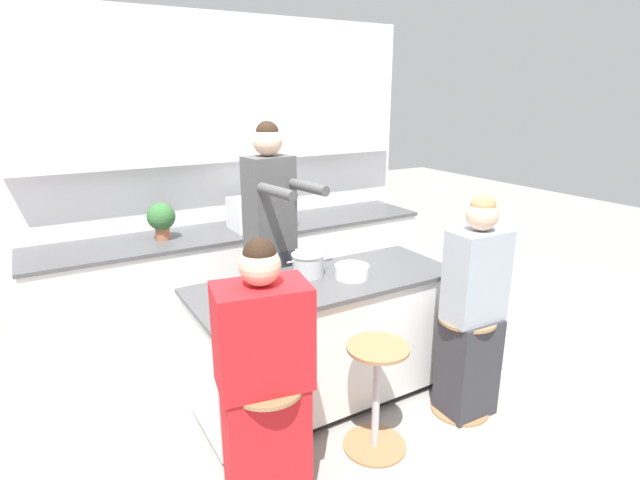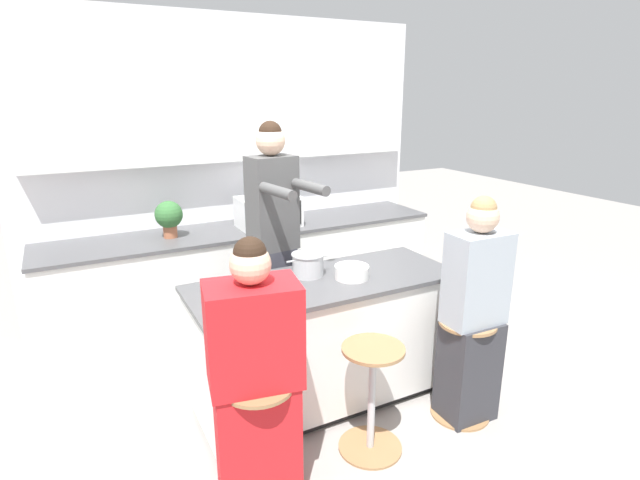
% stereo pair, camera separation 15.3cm
% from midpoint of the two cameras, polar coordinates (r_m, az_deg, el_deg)
% --- Properties ---
extents(ground_plane, '(16.00, 16.00, 0.00)m').
position_cam_midpoint_polar(ground_plane, '(3.65, 1.78, -17.57)').
color(ground_plane, gray).
extents(wall_back, '(3.77, 0.22, 2.70)m').
position_cam_midpoint_polar(wall_back, '(4.66, -8.93, 10.21)').
color(wall_back, white).
rests_on(wall_back, ground_plane).
extents(back_counter, '(3.50, 0.67, 0.88)m').
position_cam_midpoint_polar(back_counter, '(4.62, -7.02, -3.85)').
color(back_counter, white).
rests_on(back_counter, ground_plane).
extents(kitchen_island, '(1.76, 0.69, 0.88)m').
position_cam_midpoint_polar(kitchen_island, '(3.41, 1.85, -11.37)').
color(kitchen_island, black).
rests_on(kitchen_island, ground_plane).
extents(bar_stool_leftmost, '(0.38, 0.38, 0.67)m').
position_cam_midpoint_polar(bar_stool_leftmost, '(2.73, -5.17, -21.66)').
color(bar_stool_leftmost, '#997047').
rests_on(bar_stool_leftmost, ground_plane).
extents(bar_stool_center, '(0.38, 0.38, 0.67)m').
position_cam_midpoint_polar(bar_stool_center, '(3.04, 7.43, -17.28)').
color(bar_stool_center, '#997047').
rests_on(bar_stool_center, ground_plane).
extents(bar_stool_rightmost, '(0.38, 0.38, 0.67)m').
position_cam_midpoint_polar(bar_stool_rightmost, '(3.45, 17.38, -13.59)').
color(bar_stool_rightmost, '#997047').
rests_on(bar_stool_rightmost, ground_plane).
extents(person_cooking, '(0.40, 0.63, 1.86)m').
position_cam_midpoint_polar(person_cooking, '(3.62, -4.07, -1.00)').
color(person_cooking, '#383842').
rests_on(person_cooking, ground_plane).
extents(person_wrapped_blanket, '(0.49, 0.36, 1.42)m').
position_cam_midpoint_polar(person_wrapped_blanket, '(2.57, -5.65, -15.89)').
color(person_wrapped_blanket, red).
rests_on(person_wrapped_blanket, ground_plane).
extents(person_seated_near, '(0.38, 0.27, 1.47)m').
position_cam_midpoint_polar(person_seated_near, '(3.30, 18.35, -8.79)').
color(person_seated_near, '#333338').
rests_on(person_seated_near, ground_plane).
extents(cooking_pot, '(0.31, 0.22, 0.15)m').
position_cam_midpoint_polar(cooking_pot, '(3.28, -0.05, -2.83)').
color(cooking_pot, '#B7BABC').
rests_on(cooking_pot, kitchen_island).
extents(fruit_bowl, '(0.22, 0.22, 0.08)m').
position_cam_midpoint_polar(fruit_bowl, '(3.26, 4.99, -3.68)').
color(fruit_bowl, white).
rests_on(fruit_bowl, kitchen_island).
extents(coffee_cup_near, '(0.11, 0.08, 0.10)m').
position_cam_midpoint_polar(coffee_cup_near, '(2.95, -2.59, -5.69)').
color(coffee_cup_near, '#4C7099').
rests_on(coffee_cup_near, kitchen_island).
extents(coffee_cup_far, '(0.10, 0.07, 0.08)m').
position_cam_midpoint_polar(coffee_cup_far, '(2.99, -10.27, -5.86)').
color(coffee_cup_far, '#DB4C51').
rests_on(coffee_cup_far, kitchen_island).
extents(banana_bunch, '(0.15, 0.11, 0.05)m').
position_cam_midpoint_polar(banana_bunch, '(3.05, -6.07, -5.54)').
color(banana_bunch, yellow).
rests_on(banana_bunch, kitchen_island).
extents(microwave, '(0.54, 0.33, 0.27)m').
position_cam_midpoint_polar(microwave, '(4.46, -4.93, 3.26)').
color(microwave, white).
rests_on(microwave, back_counter).
extents(potted_plant, '(0.23, 0.23, 0.31)m').
position_cam_midpoint_polar(potted_plant, '(4.26, -15.91, 2.63)').
color(potted_plant, '#A86042').
rests_on(potted_plant, back_counter).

